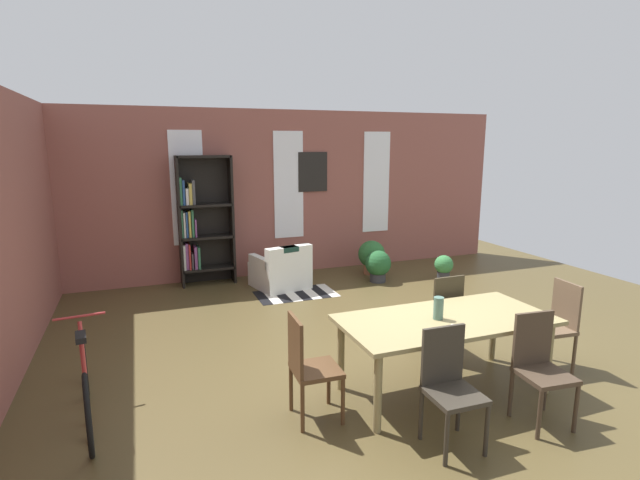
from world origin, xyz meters
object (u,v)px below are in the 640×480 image
object	(u,v)px
armchair_white	(281,271)
potted_plant_window	(378,265)
dining_chair_near_right	(540,365)
vase_on_table	(438,308)
dining_chair_head_left	(308,364)
dining_chair_far_right	(442,312)
potted_plant_by_shelf	(444,266)
dining_chair_head_right	(556,323)
dining_table	(446,325)
bookshelf_tall	(201,222)
dining_chair_near_left	(449,384)
bicycle_second	(86,383)
potted_plant_corner	(372,255)

from	to	relation	value
armchair_white	potted_plant_window	xyz separation A→B (m)	(1.67, -0.27, 0.02)
dining_chair_near_right	potted_plant_window	xyz separation A→B (m)	(0.70, 4.31, -0.21)
potted_plant_window	vase_on_table	bearing A→B (deg)	-109.29
dining_chair_head_left	dining_chair_far_right	xyz separation A→B (m)	(1.85, 0.71, 0.00)
vase_on_table	armchair_white	distance (m)	3.94
potted_plant_by_shelf	potted_plant_window	distance (m)	1.17
potted_plant_by_shelf	dining_chair_head_right	bearing A→B (deg)	-105.35
dining_table	dining_chair_near_right	bearing A→B (deg)	-56.88
dining_table	vase_on_table	world-z (taller)	vase_on_table
dining_chair_head_right	potted_plant_window	distance (m)	3.62
dining_chair_head_left	potted_plant_window	xyz separation A→B (m)	(2.56, 3.60, -0.21)
bookshelf_tall	potted_plant_by_shelf	size ratio (longest dim) A/B	4.84
dining_chair_near_left	bicycle_second	xyz separation A→B (m)	(-2.74, 1.41, -0.18)
dining_chair_far_right	potted_plant_window	xyz separation A→B (m)	(0.71, 2.89, -0.21)
potted_plant_corner	dining_chair_head_left	bearing A→B (deg)	-123.23
bookshelf_tall	potted_plant_window	world-z (taller)	bookshelf_tall
dining_chair_near_left	dining_chair_head_left	bearing A→B (deg)	142.61
armchair_white	potted_plant_by_shelf	size ratio (longest dim) A/B	2.12
dining_chair_near_left	bicycle_second	bearing A→B (deg)	152.73
dining_table	potted_plant_corner	world-z (taller)	dining_table
vase_on_table	dining_chair_near_right	bearing A→B (deg)	-52.02
potted_plant_window	dining_table	bearing A→B (deg)	-107.98
dining_chair_head_right	armchair_white	bearing A→B (deg)	116.06
dining_chair_head_left	armchair_white	xyz separation A→B (m)	(0.89, 3.87, -0.23)
potted_plant_by_shelf	dining_chair_near_left	bearing A→B (deg)	-124.63
dining_chair_near_right	armchair_white	world-z (taller)	dining_chair_near_right
dining_chair_far_right	bookshelf_tall	bearing A→B (deg)	119.25
dining_table	bicycle_second	xyz separation A→B (m)	(-3.20, 0.70, -0.35)
potted_plant_corner	dining_chair_head_right	bearing A→B (deg)	-88.72
dining_chair_far_right	bicycle_second	size ratio (longest dim) A/B	0.56
vase_on_table	potted_plant_by_shelf	xyz separation A→B (m)	(2.38, 3.26, -0.61)
bicycle_second	potted_plant_by_shelf	xyz separation A→B (m)	(5.49, 2.56, -0.08)
dining_chair_near_left	bicycle_second	size ratio (longest dim) A/B	0.56
dining_chair_head_left	bicycle_second	size ratio (longest dim) A/B	0.56
dining_chair_near_left	armchair_white	world-z (taller)	dining_chair_near_left
dining_chair_near_right	bicycle_second	world-z (taller)	dining_chair_near_right
dining_chair_near_right	vase_on_table	bearing A→B (deg)	127.98
dining_chair_head_right	potted_plant_window	xyz separation A→B (m)	(-0.22, 3.61, -0.21)
dining_table	dining_chair_near_right	size ratio (longest dim) A/B	2.14
bicycle_second	dining_chair_near_right	bearing A→B (deg)	-21.10
dining_chair_near_left	armchair_white	bearing A→B (deg)	90.62
armchair_white	dining_table	bearing A→B (deg)	-82.56
dining_chair_near_right	dining_chair_far_right	size ratio (longest dim) A/B	1.00
vase_on_table	dining_chair_near_right	xyz separation A→B (m)	(0.56, -0.71, -0.35)
vase_on_table	bicycle_second	world-z (taller)	vase_on_table
dining_chair_far_right	dining_chair_head_right	size ratio (longest dim) A/B	1.00
dining_chair_far_right	dining_chair_head_left	bearing A→B (deg)	-159.02
dining_table	potted_plant_by_shelf	bearing A→B (deg)	54.95
dining_chair_head_left	potted_plant_window	distance (m)	4.42
dining_chair_near_left	dining_chair_head_left	distance (m)	1.18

